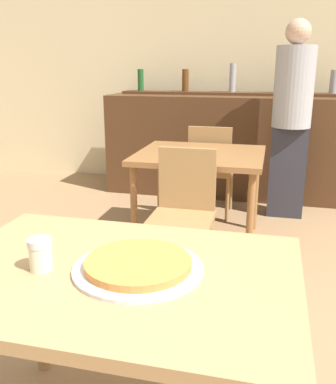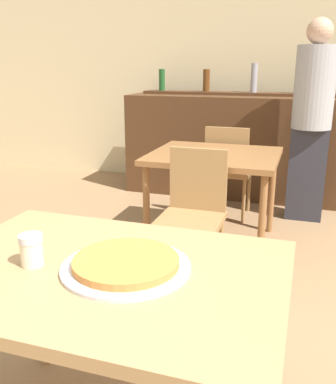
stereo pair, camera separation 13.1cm
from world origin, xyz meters
name	(u,v)px [view 1 (the left image)]	position (x,y,z in m)	size (l,w,h in m)	color
wall_back	(236,62)	(0.00, 3.91, 1.40)	(8.00, 0.05, 2.80)	beige
dining_table_near	(117,292)	(0.00, 0.00, 0.67)	(1.15, 0.82, 0.74)	#A87F51
dining_table_far	(200,163)	(-0.07, 2.02, 0.64)	(0.95, 0.86, 0.72)	brown
bar_counter	(228,146)	(0.00, 3.40, 0.53)	(2.60, 0.56, 1.06)	#4C2D19
bar_back_shelf	(236,89)	(0.04, 3.54, 1.12)	(2.39, 0.24, 0.34)	#4C2D19
chair_far_side_front	(184,206)	(-0.07, 1.42, 0.49)	(0.40, 0.40, 0.85)	olive
chair_far_side_back	(211,165)	(-0.07, 2.62, 0.49)	(0.40, 0.40, 0.85)	olive
pizza_tray	(138,265)	(0.07, 0.01, 0.76)	(0.41, 0.41, 0.04)	silver
cheese_shaker	(41,254)	(-0.23, -0.06, 0.80)	(0.08, 0.08, 0.10)	beige
person_standing	(292,114)	(0.60, 2.82, 0.95)	(0.34, 0.34, 1.74)	#2D2D38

